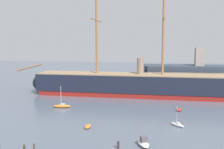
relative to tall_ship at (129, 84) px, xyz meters
name	(u,v)px	position (x,y,z in m)	size (l,w,h in m)	color
tall_ship	(129,84)	(0.00, 0.00, 0.00)	(77.09, 16.13, 37.07)	maroon
motorboat_foreground_right	(143,142)	(6.02, -43.10, -3.36)	(3.01, 4.52, 1.76)	silver
dinghy_near_centre	(88,126)	(-6.13, -34.93, -3.64)	(1.24, 2.81, 0.66)	orange
sailboat_mid_right	(177,124)	(13.20, -31.02, -3.59)	(3.20, 3.26, 4.58)	silver
sailboat_alongside_bow	(62,106)	(-17.39, -19.08, -3.45)	(4.96, 2.08, 6.26)	orange
dinghy_alongside_stern	(179,109)	(14.96, -17.72, -3.63)	(1.86, 3.12, 0.69)	#B22D28
dinghy_far_left	(37,91)	(-34.33, 2.11, -3.75)	(1.42, 2.06, 0.45)	silver
dinghy_far_right	(209,98)	(26.25, -1.88, -3.72)	(2.21, 1.06, 0.51)	silver
motorboat_distant_centre	(129,89)	(-0.91, 10.33, -3.39)	(4.08, 1.85, 1.68)	silver
mooring_piling_left_pair	(118,145)	(1.74, -44.91, -3.34)	(0.41, 0.41, 1.28)	#382B1E
dockside_warehouse_right	(193,78)	(23.37, 12.67, 0.87)	(43.14, 13.21, 16.30)	#565659
seagull_in_flight	(121,48)	(0.40, -29.48, 13.14)	(0.49, 1.16, 0.13)	silver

